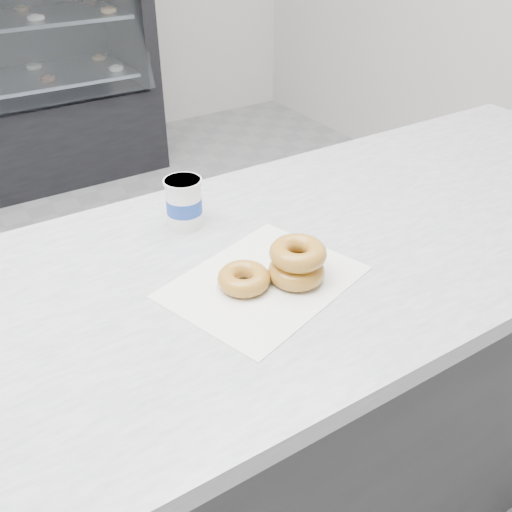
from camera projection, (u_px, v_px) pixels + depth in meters
The scene contains 6 objects.
ground at pixel (66, 436), 1.87m from camera, with size 5.00×5.00×0.00m, color #979699.
counter at pixel (113, 489), 1.20m from camera, with size 3.06×0.76×0.90m.
wax_paper at pixel (264, 282), 1.05m from camera, with size 0.34×0.26×0.00m, color silver.
donut_single at pixel (244, 279), 1.03m from camera, with size 0.10×0.10×0.03m, color #B38331.
donut_stack at pixel (297, 262), 1.04m from camera, with size 0.14×0.14×0.07m.
coffee_cup at pixel (184, 203), 1.20m from camera, with size 0.10×0.10×0.11m.
Camera 1 is at (-0.14, -1.38, 1.52)m, focal length 40.00 mm.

